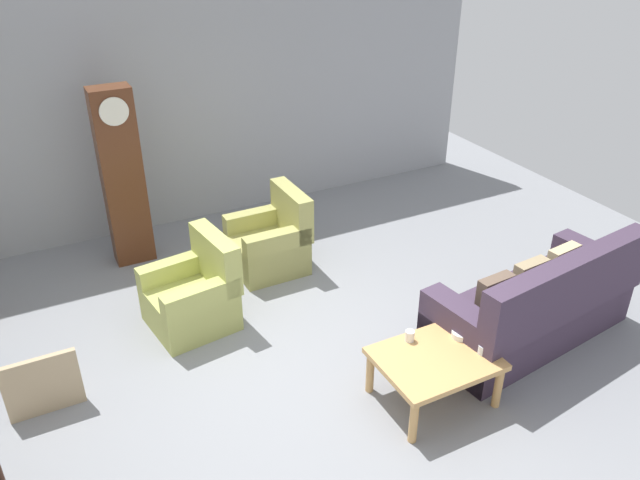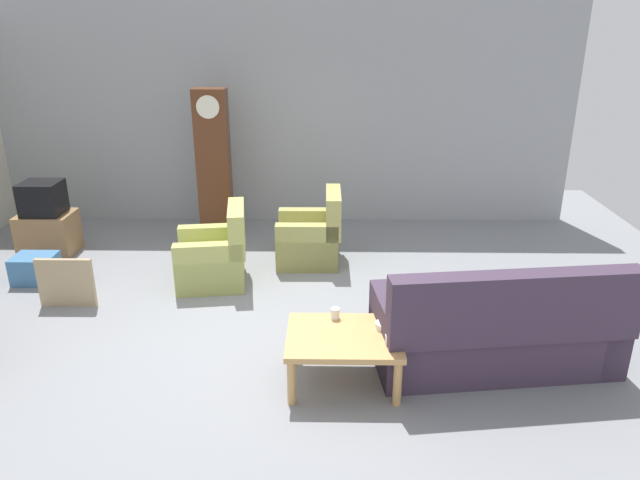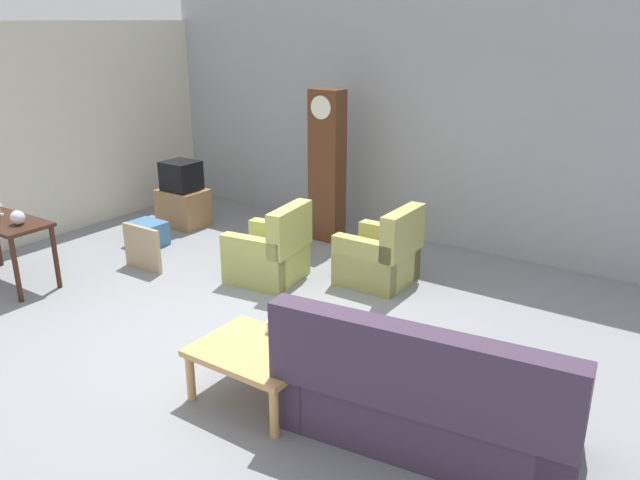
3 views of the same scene
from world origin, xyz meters
TOP-DOWN VIEW (x-y plane):
  - ground_plane at (0.00, 0.00)m, footprint 10.40×10.40m
  - garage_door_wall at (0.00, 3.60)m, footprint 8.40×0.16m
  - couch_floral at (2.16, -0.49)m, footprint 2.19×1.13m
  - armchair_olive_near at (-0.64, 1.24)m, footprint 0.89×0.86m
  - armchair_olive_far at (0.46, 1.88)m, footprint 0.80×0.77m
  - coffee_table_wood at (0.81, -0.74)m, footprint 0.96×0.76m
  - grandfather_clock at (-0.89, 2.81)m, footprint 0.44×0.30m
  - tv_stand_cabinet at (-2.99, 2.13)m, footprint 0.68×0.52m
  - tv_crt at (-2.99, 2.13)m, footprint 0.48×0.44m
  - framed_picture_leaning at (-2.12, 0.60)m, footprint 0.60×0.05m
  - storage_box_blue at (-2.76, 1.23)m, footprint 0.47×0.38m
  - cup_white_porcelain at (0.74, -0.46)m, footprint 0.08×0.08m
  - cup_blue_rimmed at (1.18, -0.88)m, footprint 0.09×0.09m
  - bowl_white_stacked at (1.16, -0.62)m, footprint 0.16×0.16m

SIDE VIEW (x-z plane):
  - ground_plane at x=0.00m, z-range 0.00..0.00m
  - storage_box_blue at x=-2.76m, z-range 0.00..0.32m
  - tv_stand_cabinet at x=-2.99m, z-range 0.00..0.54m
  - framed_picture_leaning at x=-2.12m, z-range 0.00..0.55m
  - armchair_olive_near at x=-0.64m, z-range -0.15..0.77m
  - armchair_olive_far at x=0.46m, z-range -0.15..0.77m
  - couch_floral at x=2.16m, z-range -0.16..0.88m
  - coffee_table_wood at x=0.81m, z-range 0.16..0.61m
  - bowl_white_stacked at x=1.16m, z-range 0.45..0.50m
  - cup_blue_rimmed at x=1.18m, z-range 0.45..0.54m
  - cup_white_porcelain at x=0.74m, z-range 0.45..0.55m
  - tv_crt at x=-2.99m, z-range 0.54..0.96m
  - grandfather_clock at x=-0.89m, z-range 0.01..2.05m
  - garage_door_wall at x=0.00m, z-range 0.00..3.20m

